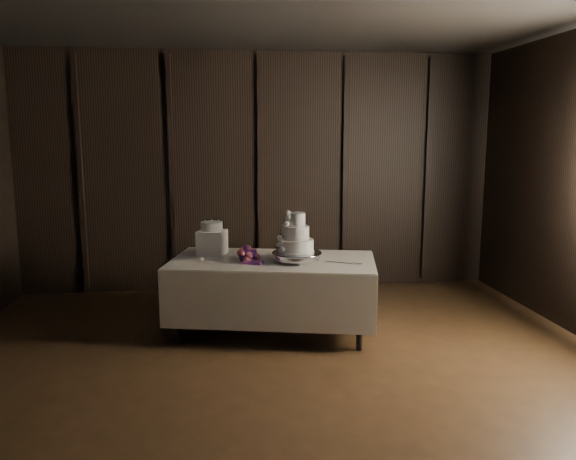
{
  "coord_description": "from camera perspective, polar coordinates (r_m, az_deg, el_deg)",
  "views": [
    {
      "loc": [
        -0.46,
        -3.64,
        1.96
      ],
      "look_at": [
        0.16,
        1.75,
        1.05
      ],
      "focal_mm": 35.0,
      "sensor_mm": 36.0,
      "label": 1
    }
  ],
  "objects": [
    {
      "name": "small_cake",
      "position": [
        5.75,
        -7.76,
        0.38
      ],
      "size": [
        0.27,
        0.27,
        0.09
      ],
      "primitive_type": "cylinder",
      "rotation": [
        0.0,
        0.0,
        0.23
      ],
      "color": "white",
      "rests_on": "box_pedestal"
    },
    {
      "name": "bouquet",
      "position": [
        5.45,
        -4.17,
        -2.53
      ],
      "size": [
        0.42,
        0.47,
        0.19
      ],
      "primitive_type": null,
      "rotation": [
        0.0,
        0.0,
        -0.39
      ],
      "color": "#B63E49",
      "rests_on": "display_table"
    },
    {
      "name": "box_pedestal",
      "position": [
        5.78,
        -7.72,
        -1.27
      ],
      "size": [
        0.33,
        0.33,
        0.25
      ],
      "primitive_type": "cube",
      "rotation": [
        0.0,
        0.0,
        -0.31
      ],
      "color": "white",
      "rests_on": "display_table"
    },
    {
      "name": "display_table",
      "position": [
        5.62,
        -1.53,
        -6.4
      ],
      "size": [
        2.16,
        1.43,
        0.76
      ],
      "rotation": [
        0.0,
        0.0,
        -0.21
      ],
      "color": "beige",
      "rests_on": "ground"
    },
    {
      "name": "cake_knife",
      "position": [
        5.39,
        5.17,
        -3.31
      ],
      "size": [
        0.33,
        0.21,
        0.01
      ],
      "primitive_type": "cube",
      "rotation": [
        0.0,
        0.0,
        -0.53
      ],
      "color": "silver",
      "rests_on": "display_table"
    },
    {
      "name": "wedding_cake",
      "position": [
        5.37,
        0.63,
        -0.74
      ],
      "size": [
        0.36,
        0.32,
        0.39
      ],
      "rotation": [
        0.0,
        0.0,
        0.18
      ],
      "color": "white",
      "rests_on": "cake_stand"
    },
    {
      "name": "cake_stand",
      "position": [
        5.43,
        0.91,
        -2.75
      ],
      "size": [
        0.63,
        0.63,
        0.09
      ],
      "primitive_type": "cylinder",
      "rotation": [
        0.0,
        0.0,
        0.37
      ],
      "color": "silver",
      "rests_on": "display_table"
    },
    {
      "name": "room",
      "position": [
        3.7,
        0.65,
        2.36
      ],
      "size": [
        6.08,
        7.08,
        3.08
      ],
      "color": "black",
      "rests_on": "ground"
    }
  ]
}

